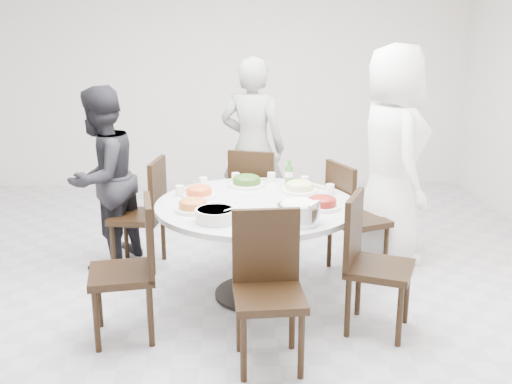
{
  "coord_description": "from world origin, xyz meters",
  "views": [
    {
      "loc": [
        0.07,
        -4.58,
        2.04
      ],
      "look_at": [
        0.22,
        -0.28,
        0.82
      ],
      "focal_mm": 42.0,
      "sensor_mm": 36.0,
      "label": 1
    }
  ],
  "objects_px": {
    "chair_se": "(380,265)",
    "rice_bowl": "(298,214)",
    "chair_nw": "(137,214)",
    "diner_left": "(102,178)",
    "chair_sw": "(121,271)",
    "diner_right": "(392,155)",
    "soup_bowl": "(216,215)",
    "chair_n": "(257,197)",
    "diner_middle": "(253,148)",
    "chair_ne": "(359,218)",
    "chair_s": "(269,294)",
    "beverage_bottle": "(289,172)",
    "dining_table": "(256,250)"
  },
  "relations": [
    {
      "from": "chair_nw",
      "to": "diner_left",
      "type": "xyz_separation_m",
      "value": [
        -0.29,
        0.06,
        0.3
      ]
    },
    {
      "from": "soup_bowl",
      "to": "diner_right",
      "type": "bearing_deg",
      "value": 37.51
    },
    {
      "from": "chair_s",
      "to": "rice_bowl",
      "type": "xyz_separation_m",
      "value": [
        0.22,
        0.51,
        0.34
      ]
    },
    {
      "from": "chair_ne",
      "to": "rice_bowl",
      "type": "bearing_deg",
      "value": 125.15
    },
    {
      "from": "diner_left",
      "to": "chair_ne",
      "type": "bearing_deg",
      "value": 107.95
    },
    {
      "from": "diner_right",
      "to": "diner_left",
      "type": "xyz_separation_m",
      "value": [
        -2.47,
        -0.04,
        -0.17
      ]
    },
    {
      "from": "beverage_bottle",
      "to": "chair_ne",
      "type": "bearing_deg",
      "value": -3.93
    },
    {
      "from": "chair_n",
      "to": "chair_nw",
      "type": "distance_m",
      "value": 1.13
    },
    {
      "from": "chair_nw",
      "to": "diner_middle",
      "type": "distance_m",
      "value": 1.37
    },
    {
      "from": "chair_nw",
      "to": "chair_sw",
      "type": "distance_m",
      "value": 1.21
    },
    {
      "from": "chair_s",
      "to": "chair_se",
      "type": "bearing_deg",
      "value": 24.49
    },
    {
      "from": "chair_ne",
      "to": "rice_bowl",
      "type": "height_order",
      "value": "chair_ne"
    },
    {
      "from": "chair_sw",
      "to": "diner_right",
      "type": "relative_size",
      "value": 0.5
    },
    {
      "from": "chair_s",
      "to": "dining_table",
      "type": "bearing_deg",
      "value": 88.95
    },
    {
      "from": "chair_nw",
      "to": "diner_right",
      "type": "xyz_separation_m",
      "value": [
        2.18,
        0.11,
        0.47
      ]
    },
    {
      "from": "chair_sw",
      "to": "chair_ne",
      "type": "bearing_deg",
      "value": 110.63
    },
    {
      "from": "chair_se",
      "to": "chair_ne",
      "type": "bearing_deg",
      "value": 19.7
    },
    {
      "from": "soup_bowl",
      "to": "diner_middle",
      "type": "bearing_deg",
      "value": 80.61
    },
    {
      "from": "rice_bowl",
      "to": "beverage_bottle",
      "type": "distance_m",
      "value": 0.96
    },
    {
      "from": "chair_ne",
      "to": "chair_sw",
      "type": "height_order",
      "value": "same"
    },
    {
      "from": "chair_sw",
      "to": "soup_bowl",
      "type": "distance_m",
      "value": 0.72
    },
    {
      "from": "chair_se",
      "to": "soup_bowl",
      "type": "xyz_separation_m",
      "value": [
        -1.1,
        0.15,
        0.32
      ]
    },
    {
      "from": "chair_n",
      "to": "rice_bowl",
      "type": "distance_m",
      "value": 1.6
    },
    {
      "from": "chair_n",
      "to": "chair_ne",
      "type": "bearing_deg",
      "value": 159.92
    },
    {
      "from": "dining_table",
      "to": "chair_n",
      "type": "height_order",
      "value": "chair_n"
    },
    {
      "from": "chair_n",
      "to": "diner_middle",
      "type": "xyz_separation_m",
      "value": [
        -0.02,
        0.37,
        0.4
      ]
    },
    {
      "from": "chair_se",
      "to": "rice_bowl",
      "type": "bearing_deg",
      "value": 102.94
    },
    {
      "from": "dining_table",
      "to": "diner_middle",
      "type": "height_order",
      "value": "diner_middle"
    },
    {
      "from": "chair_nw",
      "to": "chair_se",
      "type": "relative_size",
      "value": 1.0
    },
    {
      "from": "chair_se",
      "to": "diner_middle",
      "type": "xyz_separation_m",
      "value": [
        -0.79,
        2.02,
        0.4
      ]
    },
    {
      "from": "chair_ne",
      "to": "diner_left",
      "type": "relative_size",
      "value": 0.61
    },
    {
      "from": "chair_se",
      "to": "rice_bowl",
      "type": "relative_size",
      "value": 3.28
    },
    {
      "from": "chair_ne",
      "to": "diner_middle",
      "type": "distance_m",
      "value": 1.37
    },
    {
      "from": "chair_sw",
      "to": "rice_bowl",
      "type": "bearing_deg",
      "value": 86.39
    },
    {
      "from": "chair_se",
      "to": "diner_left",
      "type": "height_order",
      "value": "diner_left"
    },
    {
      "from": "diner_middle",
      "to": "beverage_bottle",
      "type": "bearing_deg",
      "value": 123.12
    },
    {
      "from": "chair_s",
      "to": "chair_se",
      "type": "height_order",
      "value": "same"
    },
    {
      "from": "diner_left",
      "to": "soup_bowl",
      "type": "bearing_deg",
      "value": 66.35
    },
    {
      "from": "chair_nw",
      "to": "diner_middle",
      "type": "xyz_separation_m",
      "value": [
        1.01,
        0.83,
        0.4
      ]
    },
    {
      "from": "dining_table",
      "to": "diner_right",
      "type": "distance_m",
      "value": 1.51
    },
    {
      "from": "beverage_bottle",
      "to": "dining_table",
      "type": "bearing_deg",
      "value": -120.35
    },
    {
      "from": "chair_n",
      "to": "diner_right",
      "type": "distance_m",
      "value": 1.29
    },
    {
      "from": "chair_s",
      "to": "soup_bowl",
      "type": "xyz_separation_m",
      "value": [
        -0.33,
        0.56,
        0.32
      ]
    },
    {
      "from": "chair_s",
      "to": "diner_right",
      "type": "height_order",
      "value": "diner_right"
    },
    {
      "from": "chair_ne",
      "to": "chair_s",
      "type": "height_order",
      "value": "same"
    },
    {
      "from": "chair_sw",
      "to": "diner_right",
      "type": "bearing_deg",
      "value": 112.4
    },
    {
      "from": "chair_sw",
      "to": "diner_right",
      "type": "xyz_separation_m",
      "value": [
        2.1,
        1.32,
        0.47
      ]
    },
    {
      "from": "chair_s",
      "to": "diner_left",
      "type": "bearing_deg",
      "value": 125.09
    },
    {
      "from": "chair_n",
      "to": "diner_left",
      "type": "height_order",
      "value": "diner_left"
    },
    {
      "from": "chair_nw",
      "to": "chair_se",
      "type": "height_order",
      "value": "same"
    }
  ]
}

